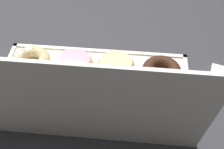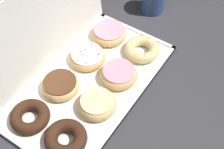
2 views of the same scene
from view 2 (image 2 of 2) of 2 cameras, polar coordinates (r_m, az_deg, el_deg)
ground_plane at (r=1.01m, az=-3.68°, el=-1.89°), size 3.00×3.00×0.00m
donut_box at (r=1.01m, az=-3.70°, el=-1.71°), size 0.56×0.30×0.01m
box_lid_open at (r=0.98m, az=-12.30°, el=8.01°), size 0.56×0.04×0.31m
chocolate_cake_ring_donut_0 at (r=0.89m, az=-8.19°, el=-11.12°), size 0.12×0.12×0.04m
glazed_ring_donut_1 at (r=0.94m, az=-2.67°, el=-5.19°), size 0.11×0.11×0.04m
pink_frosted_donut_2 at (r=1.00m, az=1.22°, el=0.05°), size 0.12×0.12×0.04m
cruller_donut_3 at (r=1.07m, az=5.33°, el=4.50°), size 0.12×0.12×0.04m
chocolate_cake_ring_donut_4 at (r=0.94m, az=-14.32°, el=-7.21°), size 0.11×0.11×0.03m
chocolate_frosted_donut_5 at (r=0.99m, az=-9.12°, el=-1.86°), size 0.12×0.12×0.04m
sprinkle_donut_6 at (r=1.05m, az=-4.36°, el=3.17°), size 0.12×0.12×0.04m
pink_frosted_donut_7 at (r=1.12m, az=-0.49°, el=7.38°), size 0.12×0.12×0.04m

